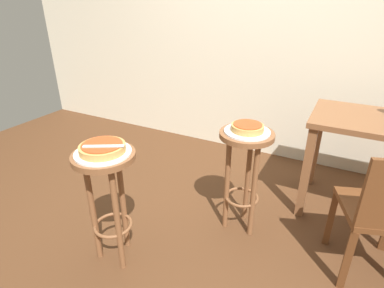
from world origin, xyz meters
name	(u,v)px	position (x,y,z in m)	size (l,w,h in m)	color
ground_plane	(182,240)	(0.00, 0.00, 0.00)	(6.00, 6.00, 0.00)	#4C2D19
back_wall	(268,2)	(0.00, 1.65, 1.50)	(6.00, 0.10, 3.00)	beige
stool_foreground	(108,185)	(-0.31, -0.32, 0.54)	(0.36, 0.36, 0.75)	brown
serving_plate_foreground	(103,153)	(-0.31, -0.32, 0.76)	(0.31, 0.31, 0.01)	silver
pizza_foreground	(102,148)	(-0.31, -0.32, 0.79)	(0.25, 0.25, 0.05)	tan
stool_middle	(245,161)	(0.30, 0.34, 0.54)	(0.36, 0.36, 0.75)	brown
serving_plate_middle	(247,131)	(0.30, 0.34, 0.76)	(0.30, 0.30, 0.01)	silver
pizza_middle	(247,127)	(0.30, 0.34, 0.79)	(0.21, 0.21, 0.05)	tan
pizza_server_knife	(103,146)	(-0.28, -0.34, 0.81)	(0.22, 0.02, 0.01)	silver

